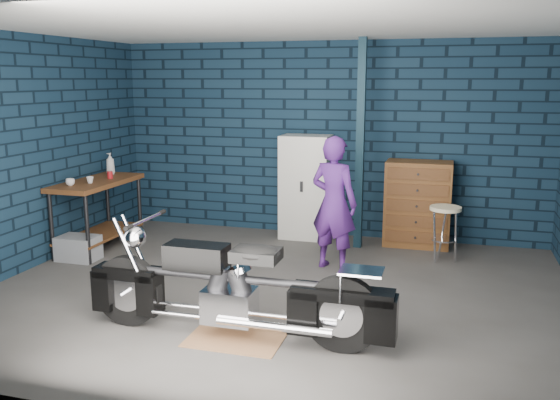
# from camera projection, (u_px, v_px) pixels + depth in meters

# --- Properties ---
(ground) EXTENTS (6.00, 6.00, 0.00)m
(ground) POSITION_uv_depth(u_px,v_px,m) (276.00, 292.00, 6.18)
(ground) COLOR #4A4845
(ground) RESTS_ON ground
(room_walls) EXTENTS (6.02, 5.01, 2.71)m
(room_walls) POSITION_uv_depth(u_px,v_px,m) (290.00, 106.00, 6.32)
(room_walls) COLOR #102437
(room_walls) RESTS_ON ground
(support_post) EXTENTS (0.10, 0.10, 2.70)m
(support_post) POSITION_uv_depth(u_px,v_px,m) (360.00, 145.00, 7.59)
(support_post) COLOR #122C3A
(support_post) RESTS_ON ground
(workbench) EXTENTS (0.60, 1.40, 0.91)m
(workbench) POSITION_uv_depth(u_px,v_px,m) (98.00, 215.00, 7.68)
(workbench) COLOR #5B311B
(workbench) RESTS_ON ground
(drip_mat) EXTENTS (0.81, 0.61, 0.01)m
(drip_mat) POSITION_uv_depth(u_px,v_px,m) (237.00, 337.00, 5.10)
(drip_mat) COLOR brown
(drip_mat) RESTS_ON ground
(motorcycle) EXTENTS (2.30, 0.62, 1.01)m
(motorcycle) POSITION_uv_depth(u_px,v_px,m) (236.00, 282.00, 5.00)
(motorcycle) COLOR black
(motorcycle) RESTS_ON ground
(person) EXTENTS (0.65, 0.53, 1.56)m
(person) POSITION_uv_depth(u_px,v_px,m) (334.00, 203.00, 6.83)
(person) COLOR #4E2079
(person) RESTS_ON ground
(storage_bin) EXTENTS (0.48, 0.34, 0.30)m
(storage_bin) POSITION_uv_depth(u_px,v_px,m) (78.00, 248.00, 7.27)
(storage_bin) COLOR gray
(storage_bin) RESTS_ON ground
(locker) EXTENTS (0.67, 0.48, 1.43)m
(locker) POSITION_uv_depth(u_px,v_px,m) (306.00, 187.00, 8.20)
(locker) COLOR silver
(locker) RESTS_ON ground
(tool_chest) EXTENTS (0.85, 0.47, 1.13)m
(tool_chest) POSITION_uv_depth(u_px,v_px,m) (418.00, 204.00, 7.81)
(tool_chest) COLOR brown
(tool_chest) RESTS_ON ground
(shop_stool) EXTENTS (0.48, 0.48, 0.68)m
(shop_stool) POSITION_uv_depth(u_px,v_px,m) (444.00, 234.00, 7.18)
(shop_stool) COLOR beige
(shop_stool) RESTS_ON ground
(cup_a) EXTENTS (0.14, 0.14, 0.09)m
(cup_a) POSITION_uv_depth(u_px,v_px,m) (70.00, 182.00, 7.22)
(cup_a) COLOR beige
(cup_a) RESTS_ON workbench
(cup_b) EXTENTS (0.11, 0.11, 0.08)m
(cup_b) POSITION_uv_depth(u_px,v_px,m) (90.00, 180.00, 7.38)
(cup_b) COLOR beige
(cup_b) RESTS_ON workbench
(mug_red) EXTENTS (0.09, 0.09, 0.10)m
(mug_red) POSITION_uv_depth(u_px,v_px,m) (110.00, 175.00, 7.72)
(mug_red) COLOR #A4151B
(mug_red) RESTS_ON workbench
(bottle) EXTENTS (0.13, 0.13, 0.29)m
(bottle) POSITION_uv_depth(u_px,v_px,m) (110.00, 164.00, 8.04)
(bottle) COLOR gray
(bottle) RESTS_ON workbench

